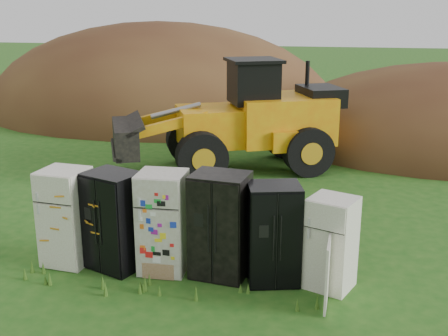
% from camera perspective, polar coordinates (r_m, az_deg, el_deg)
% --- Properties ---
extents(ground, '(120.00, 120.00, 0.00)m').
position_cam_1_polar(ground, '(10.44, -2.74, -10.59)').
color(ground, '#1E5316').
rests_on(ground, ground).
extents(fridge_leftmost, '(0.88, 0.85, 1.83)m').
position_cam_1_polar(fridge_leftmost, '(10.89, -15.73, -4.79)').
color(fridge_leftmost, white).
rests_on(fridge_leftmost, ground).
extents(fridge_black_side, '(1.16, 1.05, 1.83)m').
position_cam_1_polar(fridge_black_side, '(10.50, -11.09, -5.27)').
color(fridge_black_side, black).
rests_on(fridge_black_side, ground).
extents(fridge_sticker, '(0.86, 0.80, 1.87)m').
position_cam_1_polar(fridge_sticker, '(10.23, -6.22, -5.51)').
color(fridge_sticker, silver).
rests_on(fridge_sticker, ground).
extents(fridge_dark_mid, '(1.07, 0.91, 1.90)m').
position_cam_1_polar(fridge_dark_mid, '(9.99, -0.39, -5.85)').
color(fridge_dark_mid, black).
rests_on(fridge_dark_mid, ground).
extents(fridge_black_right, '(1.05, 0.95, 1.78)m').
position_cam_1_polar(fridge_black_right, '(9.84, 5.04, -6.67)').
color(fridge_black_right, black).
rests_on(fridge_black_right, ground).
extents(fridge_open_door, '(0.94, 0.91, 1.63)m').
position_cam_1_polar(fridge_open_door, '(9.79, 10.85, -7.51)').
color(fridge_open_door, white).
rests_on(fridge_open_door, ground).
extents(wheel_loader, '(7.23, 5.21, 3.24)m').
position_cam_1_polar(wheel_loader, '(16.31, 0.18, 5.30)').
color(wheel_loader, gold).
rests_on(wheel_loader, ground).
extents(dirt_mound_left, '(16.09, 12.06, 8.11)m').
position_cam_1_polar(dirt_mound_left, '(26.09, -6.49, 5.69)').
color(dirt_mound_left, '#412114').
rests_on(dirt_mound_left, ground).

